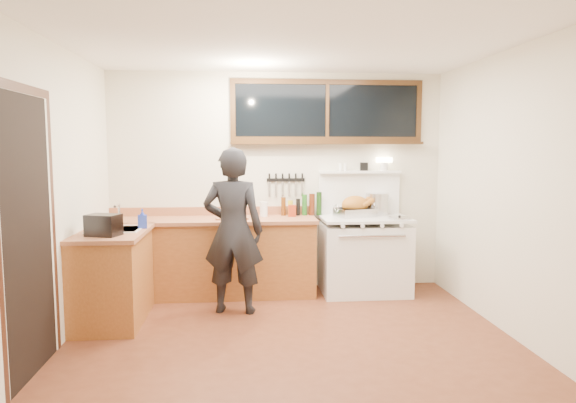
{
  "coord_description": "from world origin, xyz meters",
  "views": [
    {
      "loc": [
        -0.41,
        -4.44,
        1.71
      ],
      "look_at": [
        0.05,
        0.85,
        1.15
      ],
      "focal_mm": 32.0,
      "sensor_mm": 36.0,
      "label": 1
    }
  ],
  "objects": [
    {
      "name": "ground_plane",
      "position": [
        0.0,
        0.0,
        -0.01
      ],
      "size": [
        4.0,
        3.5,
        0.02
      ],
      "primitive_type": "cube",
      "color": "#562816"
    },
    {
      "name": "counter_back",
      "position": [
        -0.8,
        1.45,
        0.45
      ],
      "size": [
        2.44,
        0.64,
        1.0
      ],
      "color": "brown",
      "rests_on": "ground"
    },
    {
      "name": "stockpot",
      "position": [
        1.2,
        1.62,
        1.03
      ],
      "size": [
        0.32,
        0.32,
        0.26
      ],
      "color": "silver",
      "rests_on": "vintage_stove"
    },
    {
      "name": "left_doorway",
      "position": [
        -1.99,
        -0.55,
        1.09
      ],
      "size": [
        0.02,
        1.04,
        2.17
      ],
      "color": "black",
      "rests_on": "ground"
    },
    {
      "name": "pot_lid",
      "position": [
        1.36,
        1.21,
        0.91
      ],
      "size": [
        0.29,
        0.29,
        0.04
      ],
      "color": "silver",
      "rests_on": "vintage_stove"
    },
    {
      "name": "back_window",
      "position": [
        0.6,
        1.72,
        2.06
      ],
      "size": [
        2.32,
        0.13,
        0.77
      ],
      "color": "black",
      "rests_on": "room_shell"
    },
    {
      "name": "roast_turkey",
      "position": [
        0.9,
        1.46,
        1.0
      ],
      "size": [
        0.5,
        0.43,
        0.25
      ],
      "color": "silver",
      "rests_on": "vintage_stove"
    },
    {
      "name": "bottle_cluster",
      "position": [
        0.31,
        1.63,
        1.02
      ],
      "size": [
        0.49,
        0.07,
        0.28
      ],
      "color": "black",
      "rests_on": "counter_back"
    },
    {
      "name": "coffee_tin",
      "position": [
        0.16,
        1.52,
        0.97
      ],
      "size": [
        0.1,
        0.08,
        0.14
      ],
      "color": "maroon",
      "rests_on": "counter_back"
    },
    {
      "name": "room_shell",
      "position": [
        0.0,
        0.0,
        1.65
      ],
      "size": [
        4.1,
        3.6,
        2.65
      ],
      "color": "beige",
      "rests_on": "ground"
    },
    {
      "name": "saucepan",
      "position": [
        1.02,
        1.63,
        0.96
      ],
      "size": [
        0.19,
        0.28,
        0.11
      ],
      "color": "silver",
      "rests_on": "vintage_stove"
    },
    {
      "name": "knife_strip",
      "position": [
        0.1,
        1.73,
        1.31
      ],
      "size": [
        0.46,
        0.03,
        0.28
      ],
      "color": "black",
      "rests_on": "room_shell"
    },
    {
      "name": "toaster",
      "position": [
        -1.7,
        0.36,
        1.0
      ],
      "size": [
        0.33,
        0.28,
        0.2
      ],
      "color": "black",
      "rests_on": "counter_left"
    },
    {
      "name": "cutting_board",
      "position": [
        -0.55,
        1.42,
        0.95
      ],
      "size": [
        0.39,
        0.3,
        0.13
      ],
      "color": "#9D5F3E",
      "rests_on": "counter_back"
    },
    {
      "name": "sink_unit",
      "position": [
        -1.68,
        0.7,
        0.85
      ],
      "size": [
        0.5,
        0.45,
        0.37
      ],
      "color": "white",
      "rests_on": "counter_left"
    },
    {
      "name": "soap_bottle",
      "position": [
        -1.43,
        0.78,
        1.0
      ],
      "size": [
        0.1,
        0.1,
        0.2
      ],
      "color": "#2137A7",
      "rests_on": "counter_left"
    },
    {
      "name": "man",
      "position": [
        -0.52,
        0.8,
        0.86
      ],
      "size": [
        0.69,
        0.51,
        1.71
      ],
      "color": "black",
      "rests_on": "ground"
    },
    {
      "name": "vintage_stove",
      "position": [
        1.0,
        1.41,
        0.47
      ],
      "size": [
        1.02,
        0.74,
        1.59
      ],
      "color": "white",
      "rests_on": "ground"
    },
    {
      "name": "pitcher",
      "position": [
        -0.18,
        1.56,
        0.99
      ],
      "size": [
        0.12,
        0.12,
        0.17
      ],
      "color": "white",
      "rests_on": "counter_back"
    },
    {
      "name": "counter_left",
      "position": [
        -1.7,
        0.62,
        0.45
      ],
      "size": [
        0.64,
        1.09,
        0.9
      ],
      "color": "brown",
      "rests_on": "ground"
    }
  ]
}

